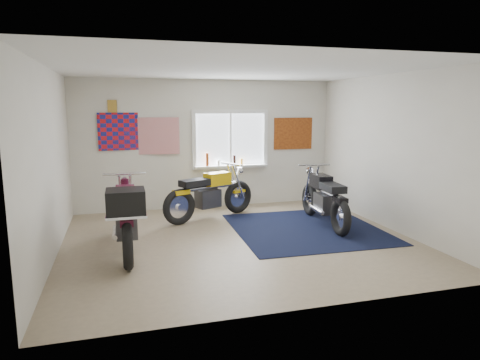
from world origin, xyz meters
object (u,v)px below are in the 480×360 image
object	(u,v)px
yellow_triumph	(210,195)
maroon_tourer	(126,216)
black_chrome_bike	(324,200)
navy_rug	(306,229)

from	to	relation	value
yellow_triumph	maroon_tourer	size ratio (longest dim) A/B	0.89
black_chrome_bike	maroon_tourer	bearing A→B (deg)	105.64
yellow_triumph	navy_rug	bearing A→B (deg)	-62.76
navy_rug	yellow_triumph	bearing A→B (deg)	141.44
yellow_triumph	black_chrome_bike	world-z (taller)	black_chrome_bike
navy_rug	black_chrome_bike	bearing A→B (deg)	22.71
yellow_triumph	black_chrome_bike	xyz separation A→B (m)	(1.92, -1.01, 0.01)
navy_rug	black_chrome_bike	world-z (taller)	black_chrome_bike
navy_rug	yellow_triumph	size ratio (longest dim) A/B	1.34
maroon_tourer	yellow_triumph	bearing A→B (deg)	-42.09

